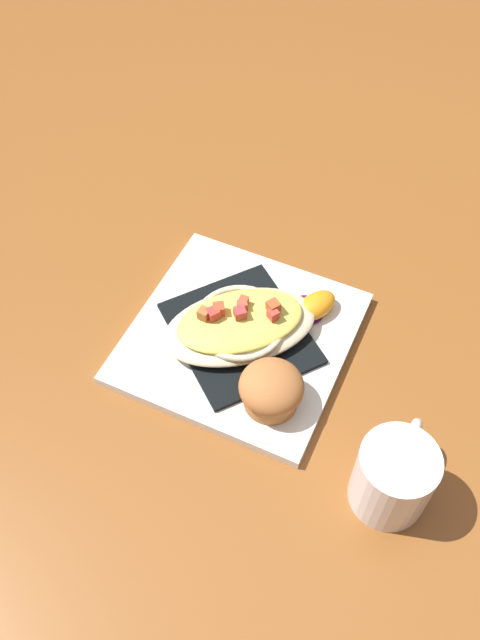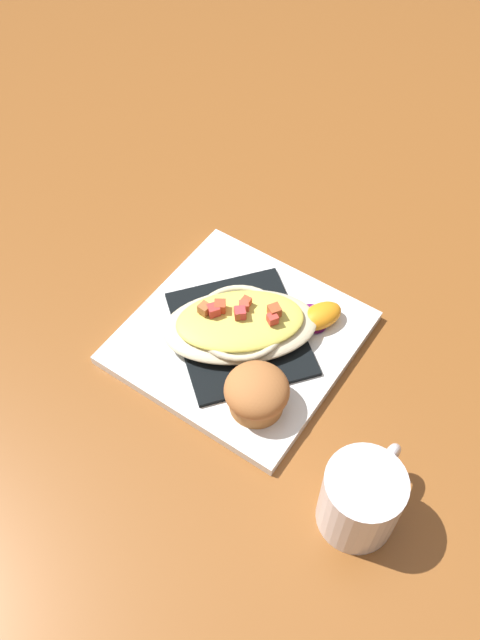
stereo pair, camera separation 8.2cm
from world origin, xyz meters
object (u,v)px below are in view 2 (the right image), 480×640
Objects in this scene: gratin_dish at (240,324)px; orange_garnish at (319,316)px; muffin at (257,393)px; coffee_mug at (361,500)px; square_plate at (240,337)px.

gratin_dish is 3.20× the size of orange_garnish.
muffin is (-0.06, 0.09, 0.01)m from gratin_dish.
orange_garnish is 0.25m from coffee_mug.
muffin is at bearing -27.88° from coffee_mug.
square_plate is at bearing 140.23° from gratin_dish.
gratin_dish is at bearing -56.83° from muffin.
square_plate is 0.03m from gratin_dish.
square_plate is 0.26m from coffee_mug.
gratin_dish is at bearing -38.99° from coffee_mug.
coffee_mug is (-0.12, 0.22, 0.02)m from orange_garnish.
orange_garnish is at bearing -146.45° from gratin_dish.
muffin is 1.08× the size of orange_garnish.
gratin_dish is 2.97× the size of muffin.
gratin_dish is (0.00, -0.00, 0.03)m from square_plate.
coffee_mug reaches higher than square_plate.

